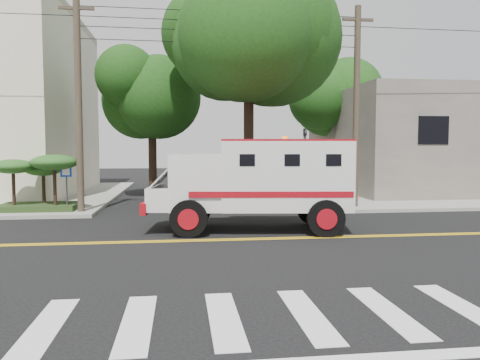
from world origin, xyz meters
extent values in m
plane|color=black|center=(0.00, 0.00, 0.00)|extent=(100.00, 100.00, 0.00)
cube|color=gray|center=(13.50, 13.50, 0.07)|extent=(17.00, 17.00, 0.15)
cube|color=#5F5C51|center=(15.00, 14.00, 3.15)|extent=(14.00, 12.00, 6.00)
cylinder|color=#382D23|center=(-5.60, 6.00, 4.50)|extent=(0.28, 0.28, 9.00)
cylinder|color=#382D23|center=(6.30, 6.20, 4.50)|extent=(0.28, 0.28, 9.00)
cylinder|color=black|center=(1.50, 6.50, 3.50)|extent=(0.44, 0.44, 7.00)
sphere|color=#153C10|center=(1.50, 6.50, 7.00)|extent=(5.32, 5.32, 5.32)
sphere|color=#153C10|center=(2.64, 5.74, 7.57)|extent=(4.56, 4.56, 4.56)
cylinder|color=black|center=(-3.00, 12.00, 2.80)|extent=(0.44, 0.44, 5.60)
sphere|color=#153C10|center=(-3.00, 12.00, 5.60)|extent=(3.92, 3.92, 3.92)
sphere|color=#153C10|center=(-2.16, 11.44, 6.02)|extent=(3.36, 3.36, 3.36)
cylinder|color=black|center=(8.50, 16.00, 2.97)|extent=(0.44, 0.44, 5.95)
sphere|color=#153C10|center=(8.50, 16.00, 5.95)|extent=(4.20, 4.20, 4.20)
sphere|color=#153C10|center=(9.40, 15.40, 6.40)|extent=(3.60, 3.60, 3.60)
cylinder|color=#3F3F42|center=(3.80, 5.60, 1.80)|extent=(0.12, 0.12, 3.60)
imported|color=#3F3F42|center=(3.80, 5.60, 3.15)|extent=(0.15, 0.18, 0.90)
cylinder|color=#3F3F42|center=(-6.20, 6.20, 1.00)|extent=(0.06, 0.06, 2.00)
cube|color=#0C33A5|center=(-6.20, 6.14, 1.80)|extent=(0.45, 0.03, 0.45)
cube|color=#1E3314|center=(-7.50, 6.80, 0.27)|extent=(3.20, 2.00, 0.24)
cylinder|color=black|center=(-8.40, 6.50, 1.15)|extent=(0.14, 0.14, 1.52)
ellipsoid|color=#174D1B|center=(-8.40, 6.50, 2.00)|extent=(1.73, 1.73, 0.60)
cylinder|color=black|center=(-7.40, 7.20, 1.07)|extent=(0.14, 0.14, 1.36)
ellipsoid|color=#174D1B|center=(-7.40, 7.20, 1.83)|extent=(1.55, 1.55, 0.54)
cylinder|color=black|center=(-6.70, 6.30, 1.23)|extent=(0.14, 0.14, 1.68)
ellipsoid|color=#174D1B|center=(-6.70, 6.30, 2.17)|extent=(1.91, 1.91, 0.66)
cube|color=silver|center=(1.97, 1.39, 1.87)|extent=(4.42, 2.92, 2.24)
cube|color=silver|center=(-0.90, 1.73, 1.66)|extent=(1.97, 2.53, 1.82)
cube|color=black|center=(-1.73, 1.82, 2.14)|extent=(0.27, 1.81, 0.75)
cube|color=silver|center=(-2.01, 1.86, 1.12)|extent=(1.20, 2.23, 0.75)
cube|color=maroon|center=(-2.54, 1.92, 0.85)|extent=(0.46, 2.30, 0.37)
cube|color=maroon|center=(1.97, 1.39, 3.02)|extent=(4.42, 2.92, 0.06)
cylinder|color=black|center=(-1.25, 0.56, 0.59)|extent=(1.21, 0.48, 1.18)
cylinder|color=black|center=(-0.97, 2.94, 0.59)|extent=(1.21, 0.48, 1.18)
cylinder|color=black|center=(3.00, 0.07, 0.59)|extent=(1.21, 0.48, 1.18)
cylinder|color=black|center=(3.27, 2.45, 0.59)|extent=(1.21, 0.48, 1.18)
imported|color=gray|center=(5.64, 8.18, 1.03)|extent=(0.74, 0.59, 1.76)
imported|color=gray|center=(5.95, 8.71, 0.97)|extent=(0.98, 0.89, 1.64)
camera|label=1|loc=(-1.49, -13.93, 2.80)|focal=35.00mm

